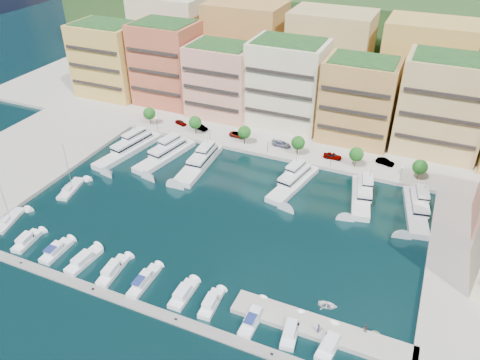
{
  "coord_description": "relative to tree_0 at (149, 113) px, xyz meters",
  "views": [
    {
      "loc": [
        38.74,
        -76.74,
        65.39
      ],
      "look_at": [
        1.73,
        8.0,
        6.0
      ],
      "focal_mm": 35.0,
      "sensor_mm": 36.0,
      "label": 1
    }
  ],
  "objects": [
    {
      "name": "ground",
      "position": [
        40.0,
        -33.5,
        -4.74
      ],
      "size": [
        400.0,
        400.0,
        0.0
      ],
      "primitive_type": "plane",
      "color": "black",
      "rests_on": "ground"
    },
    {
      "name": "north_quay",
      "position": [
        40.0,
        28.5,
        -4.74
      ],
      "size": [
        220.0,
        64.0,
        2.0
      ],
      "primitive_type": "cube",
      "color": "#9E998E",
      "rests_on": "ground"
    },
    {
      "name": "hillside",
      "position": [
        40.0,
        76.5,
        -4.74
      ],
      "size": [
        240.0,
        40.0,
        58.0
      ],
      "primitive_type": "cube",
      "color": "#253D19",
      "rests_on": "ground"
    },
    {
      "name": "south_pontoon",
      "position": [
        37.0,
        -63.5,
        -4.74
      ],
      "size": [
        72.0,
        2.2,
        0.35
      ],
      "primitive_type": "cube",
      "color": "gray",
      "rests_on": "ground"
    },
    {
      "name": "finger_pier",
      "position": [
        70.0,
        -55.5,
        -4.74
      ],
      "size": [
        32.0,
        5.0,
        2.0
      ],
      "primitive_type": "cube",
      "color": "#9E998E",
      "rests_on": "ground"
    },
    {
      "name": "apartment_0",
      "position": [
        -26.0,
        16.49,
        8.57
      ],
      "size": [
        22.0,
        16.5,
        24.8
      ],
      "color": "gold",
      "rests_on": "north_quay"
    },
    {
      "name": "apartment_1",
      "position": [
        -4.0,
        18.49,
        9.57
      ],
      "size": [
        20.0,
        16.5,
        26.8
      ],
      "color": "#B7513D",
      "rests_on": "north_quay"
    },
    {
      "name": "apartment_2",
      "position": [
        17.0,
        16.49,
        7.57
      ],
      "size": [
        20.0,
        15.5,
        22.8
      ],
      "color": "#EE9E85",
      "rests_on": "north_quay"
    },
    {
      "name": "apartment_3",
      "position": [
        38.0,
        18.49,
        9.07
      ],
      "size": [
        22.0,
        16.5,
        25.8
      ],
      "color": "beige",
      "rests_on": "north_quay"
    },
    {
      "name": "apartment_4",
      "position": [
        60.0,
        16.49,
        8.07
      ],
      "size": [
        20.0,
        15.5,
        23.8
      ],
      "color": "tan",
      "rests_on": "north_quay"
    },
    {
      "name": "apartment_5",
      "position": [
        82.0,
        18.49,
        9.57
      ],
      "size": [
        22.0,
        16.5,
        26.8
      ],
      "color": "#D6B571",
      "rests_on": "north_quay"
    },
    {
      "name": "backblock_0",
      "position": [
        -15.0,
        40.5,
        11.26
      ],
      "size": [
        26.0,
        18.0,
        30.0
      ],
      "primitive_type": "cube",
      "color": "beige",
      "rests_on": "north_quay"
    },
    {
      "name": "backblock_1",
      "position": [
        15.0,
        40.5,
        11.26
      ],
      "size": [
        26.0,
        18.0,
        30.0
      ],
      "primitive_type": "cube",
      "color": "tan",
      "rests_on": "north_quay"
    },
    {
      "name": "backblock_2",
      "position": [
        45.0,
        40.5,
        11.26
      ],
      "size": [
        26.0,
        18.0,
        30.0
      ],
      "primitive_type": "cube",
      "color": "#D6B571",
      "rests_on": "north_quay"
    },
    {
      "name": "backblock_3",
      "position": [
        75.0,
        40.5,
        11.26
      ],
      "size": [
        26.0,
        18.0,
        30.0
      ],
      "primitive_type": "cube",
      "color": "gold",
      "rests_on": "north_quay"
    },
    {
      "name": "tree_0",
      "position": [
        0.0,
        0.0,
        0.0
      ],
      "size": [
        3.8,
        3.8,
        5.65
      ],
      "color": "#473323",
      "rests_on": "north_quay"
    },
    {
      "name": "tree_1",
      "position": [
        16.0,
        0.0,
        0.0
      ],
      "size": [
        3.8,
        3.8,
        5.65
      ],
      "color": "#473323",
      "rests_on": "north_quay"
    },
    {
      "name": "tree_2",
      "position": [
        32.0,
        0.0,
        0.0
      ],
      "size": [
        3.8,
        3.8,
        5.65
      ],
      "color": "#473323",
      "rests_on": "north_quay"
    },
    {
      "name": "tree_3",
      "position": [
        48.0,
        0.0,
        0.0
      ],
      "size": [
        3.8,
        3.8,
        5.65
      ],
      "color": "#473323",
      "rests_on": "north_quay"
    },
    {
      "name": "tree_4",
      "position": [
        64.0,
        0.0,
        0.0
      ],
      "size": [
        3.8,
        3.8,
        5.65
      ],
      "color": "#473323",
      "rests_on": "north_quay"
    },
    {
      "name": "tree_5",
      "position": [
        80.0,
        0.0,
        0.0
      ],
      "size": [
        3.8,
        3.8,
        5.65
      ],
      "color": "#473323",
      "rests_on": "north_quay"
    },
    {
      "name": "lamppost_0",
      "position": [
        4.0,
        -2.3,
        -0.92
      ],
      "size": [
        0.3,
        0.3,
        4.2
      ],
      "color": "black",
      "rests_on": "north_quay"
    },
    {
      "name": "lamppost_1",
      "position": [
        22.0,
        -2.3,
        -0.92
      ],
      "size": [
        0.3,
        0.3,
        4.2
      ],
      "color": "black",
      "rests_on": "north_quay"
    },
    {
      "name": "lamppost_2",
      "position": [
        40.0,
        -2.3,
        -0.92
      ],
      "size": [
        0.3,
        0.3,
        4.2
      ],
      "color": "black",
      "rests_on": "north_quay"
    },
    {
      "name": "lamppost_3",
      "position": [
        58.0,
        -2.3,
        -0.92
      ],
      "size": [
        0.3,
        0.3,
        4.2
      ],
      "color": "black",
      "rests_on": "north_quay"
    },
    {
      "name": "lamppost_4",
      "position": [
        76.0,
        -2.3,
        -0.92
      ],
      "size": [
        0.3,
        0.3,
        4.2
      ],
      "color": "black",
      "rests_on": "north_quay"
    },
    {
      "name": "yacht_0",
      "position": [
        3.24,
        -15.46,
        -3.53
      ],
      "size": [
        8.34,
        24.33,
        7.3
      ],
      "color": "silver",
      "rests_on": "ground"
    },
    {
      "name": "yacht_1",
      "position": [
        14.42,
        -14.28,
        -3.65
      ],
      "size": [
        8.74,
        21.77,
        7.3
      ],
      "color": "silver",
      "rests_on": "ground"
    },
    {
      "name": "yacht_2",
      "position": [
        25.08,
        -14.36,
        -3.53
      ],
      "size": [
        6.25,
        21.77,
        7.3
      ],
      "color": "silver",
      "rests_on": "ground"
    },
    {
      "name": "yacht_4",
      "position": [
        51.51,
        -13.63,
        -3.65
      ],
      "size": [
        8.4,
        20.34,
        7.3
      ],
      "color": "silver",
      "rests_on": "ground"
    },
    {
      "name": "yacht_5",
      "position": [
        68.36,
        -12.67,
        -3.53
      ],
      "size": [
        7.54,
        18.31,
        7.3
      ],
      "color": "silver",
      "rests_on": "ground"
    },
    {
      "name": "yacht_6",
      "position": [
        81.11,
        -13.26,
        -3.53
      ],
      "size": [
        7.9,
        19.59,
        7.3
      ],
      "color": "silver",
      "rests_on": "ground"
    },
    {
      "name": "cruiser_0",
      "position": [
        6.25,
        -58.08,
        -4.2
      ],
      "size": [
        3.43,
        7.54,
        2.55
      ],
      "color": "white",
      "rests_on": "ground"
    },
    {
      "name": "cruiser_1",
      "position": [
        14.28,
        -58.1,
        -4.17
      ],
      "size": [
        2.95,
        7.73,
        2.66
      ],
      "color": "white",
      "rests_on": "ground"
    },
    {
      "name": "cruiser_2",
      "position": [
        21.4,
        -58.09,
        -4.2
      ],
      "size": [
        3.38,
        8.65,
        2.55
      ],
      "color": "white",
      "rests_on": "ground"
    },
    {
      "name": "cruiser_3",
      "position": [
        28.58,
        -58.1,
        -4.2
      ],
      "size": [
        3.23,
        8.89,
        2.55
      ],
      "color": "white",
      "rests_on": "ground"
    },
    {
      "name": "cruiser_4",
      "position": [
        35.85,
        -58.12,
        -4.17
      ],
      "size": [
        2.55,
        9.13,
        2.66
      ],
      "color": "white",
      "rests_on": "ground"
    },
    {
      "name": "cruiser_5",
      "position": [
        44.44,
        -58.08,
        -4.2
      ],
      "size": [
        2.85,
        7.49,
        2.55
      ],
      "color": "white",
      "rests_on": "ground"
    },
    {
      "name": "cruiser_6",
      "position": [
        50.18,
        -58.08,
        -4.2
      ],
      "size": [
        2.86,
        7.18,
        2.55
      ],
      "color": "white",
      "rests_on": "ground"
    },
    {
      "name": "cruiser_7",
      "position": [
        58.53,
        -58.12,
        -4.17
      ],
      "size": [
        2.56,
        8.72,
        2.66
      ],
      "color": "white",
      "rests_on": "ground"
    },
    {
      "name": "cruiser_8",
      "position": [
        65.44,
        -58.08,
        -4.2
      ],
      "size": [
        3.28,
        7.84,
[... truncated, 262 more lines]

